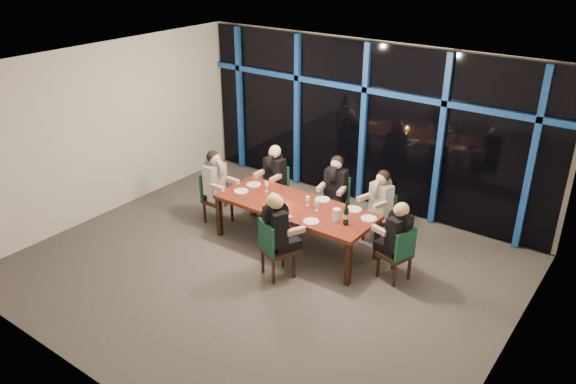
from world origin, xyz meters
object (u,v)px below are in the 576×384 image
at_px(chair_far_right, 382,214).
at_px(chair_end_right, 399,252).
at_px(chair_far_mid, 336,199).
at_px(diner_end_left, 216,177).
at_px(dining_table, 295,209).
at_px(diner_near_mid, 278,223).
at_px(chair_far_left, 276,186).
at_px(chair_end_left, 214,195).
at_px(wine_bottle, 346,216).
at_px(diner_far_mid, 335,182).
at_px(diner_end_right, 397,229).
at_px(diner_far_left, 274,170).
at_px(chair_near_mid, 273,247).
at_px(diner_far_right, 380,196).
at_px(water_pitcher, 336,215).

bearing_deg(chair_far_right, chair_end_right, -33.76).
height_order(chair_far_mid, diner_end_left, diner_end_left).
distance_m(dining_table, diner_near_mid, 0.91).
relative_size(chair_far_left, chair_end_left, 0.96).
relative_size(dining_table, wine_bottle, 7.20).
height_order(dining_table, diner_far_mid, diner_far_mid).
bearing_deg(diner_end_right, diner_near_mid, -40.15).
bearing_deg(chair_end_left, dining_table, -85.09).
relative_size(chair_far_left, diner_far_mid, 1.02).
relative_size(chair_end_right, diner_far_left, 1.01).
xyz_separation_m(dining_table, diner_end_right, (1.70, 0.10, 0.14)).
distance_m(chair_far_left, diner_end_left, 1.17).
height_order(chair_near_mid, diner_far_right, diner_far_right).
distance_m(chair_far_mid, water_pitcher, 1.35).
height_order(chair_near_mid, wine_bottle, wine_bottle).
xyz_separation_m(chair_far_right, wine_bottle, (-0.05, -1.09, 0.41)).
xyz_separation_m(diner_far_right, diner_end_left, (-2.57, -1.05, 0.05)).
distance_m(chair_far_left, wine_bottle, 2.23).
distance_m(diner_end_left, diner_end_right, 3.29).
relative_size(diner_far_mid, water_pitcher, 4.30).
height_order(diner_far_right, diner_end_left, diner_end_left).
height_order(chair_near_mid, diner_far_left, diner_far_left).
relative_size(diner_far_left, diner_far_right, 1.02).
bearing_deg(diner_end_left, chair_end_left, 90.00).
bearing_deg(chair_end_left, chair_near_mid, -111.60).
bearing_deg(diner_end_left, diner_far_mid, -56.96).
relative_size(chair_near_mid, diner_end_left, 1.04).
bearing_deg(chair_far_mid, diner_far_mid, -90.00).
height_order(chair_end_left, diner_end_right, diner_end_right).
bearing_deg(chair_far_right, dining_table, -118.49).
height_order(chair_end_left, wine_bottle, wine_bottle).
xyz_separation_m(dining_table, chair_end_right, (1.77, 0.08, -0.20)).
height_order(dining_table, chair_far_left, chair_far_left).
bearing_deg(diner_far_right, wine_bottle, -74.78).
bearing_deg(diner_near_mid, chair_end_right, -123.54).
distance_m(chair_end_right, wine_bottle, 0.92).
relative_size(chair_far_mid, water_pitcher, 4.41).
distance_m(diner_near_mid, water_pitcher, 0.92).
xyz_separation_m(chair_far_left, chair_far_right, (2.03, 0.16, -0.01)).
bearing_deg(wine_bottle, diner_far_mid, 128.41).
bearing_deg(diner_far_mid, chair_near_mid, -97.25).
distance_m(chair_far_mid, diner_far_right, 0.93).
bearing_deg(chair_near_mid, chair_far_left, -29.30).
bearing_deg(chair_far_right, diner_end_right, -35.81).
height_order(diner_far_mid, water_pitcher, diner_far_mid).
bearing_deg(water_pitcher, chair_far_right, 72.28).
bearing_deg(diner_near_mid, diner_far_right, -87.04).
bearing_deg(chair_far_mid, diner_end_left, -156.77).
height_order(chair_near_mid, diner_end_left, diner_end_left).
height_order(chair_far_left, diner_end_left, diner_end_left).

